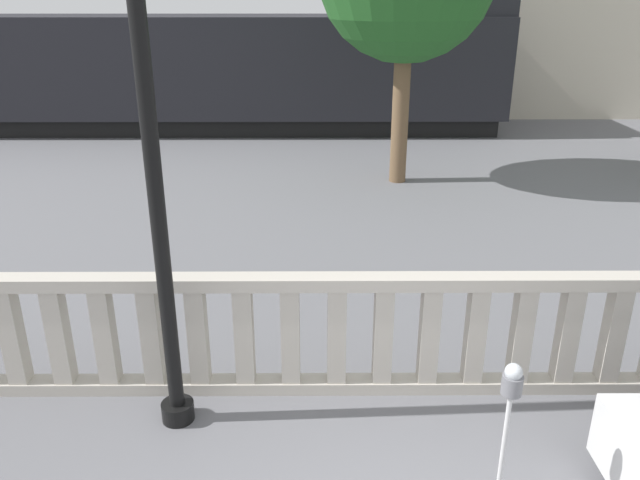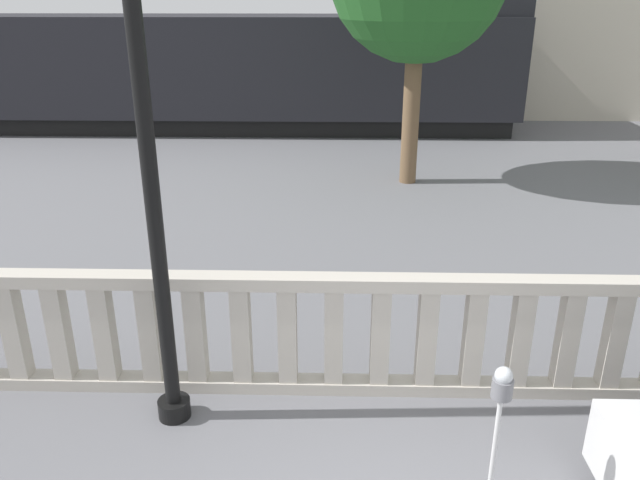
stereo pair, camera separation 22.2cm
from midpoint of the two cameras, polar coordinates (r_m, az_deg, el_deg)
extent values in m
cube|color=#BCB5A8|center=(7.22, 6.23, -13.07)|extent=(16.86, 0.24, 0.14)
cube|color=#BCB5A8|center=(6.58, 6.68, -3.92)|extent=(16.86, 0.24, 0.14)
cube|color=#BCB5A8|center=(7.65, -25.43, -7.51)|extent=(0.20, 0.20, 1.13)
cube|color=#BCB5A8|center=(7.44, -21.94, -7.77)|extent=(0.20, 0.20, 1.13)
cube|color=#BCB5A8|center=(7.26, -18.26, -8.00)|extent=(0.20, 0.20, 1.13)
cube|color=#BCB5A8|center=(7.11, -14.40, -8.21)|extent=(0.20, 0.20, 1.13)
cube|color=#BCB5A8|center=(6.99, -10.39, -8.40)|extent=(0.20, 0.20, 1.13)
cube|color=#BCB5A8|center=(6.91, -6.26, -8.54)|extent=(0.20, 0.20, 1.13)
cube|color=#BCB5A8|center=(6.86, -2.05, -8.64)|extent=(0.20, 0.20, 1.13)
cube|color=#BCB5A8|center=(6.85, 2.20, -8.70)|extent=(0.20, 0.20, 1.13)
cube|color=#BCB5A8|center=(6.88, 6.45, -8.71)|extent=(0.20, 0.20, 1.13)
cube|color=#BCB5A8|center=(6.94, 10.63, -8.67)|extent=(0.20, 0.20, 1.13)
cube|color=#BCB5A8|center=(7.04, 14.73, -8.59)|extent=(0.20, 0.20, 1.13)
cube|color=#BCB5A8|center=(7.17, 18.68, -8.47)|extent=(0.20, 0.20, 1.13)
cube|color=#BCB5A8|center=(7.33, 22.48, -8.32)|extent=(0.20, 0.20, 1.13)
cube|color=#BCB5A8|center=(7.53, 26.09, -8.14)|extent=(0.20, 0.20, 1.13)
cylinder|color=black|center=(6.94, -12.25, -14.79)|extent=(0.34, 0.34, 0.20)
cylinder|color=black|center=(5.71, -14.72, 10.83)|extent=(0.15, 0.15, 5.93)
cylinder|color=silver|center=(5.63, 16.69, -18.66)|extent=(0.04, 0.04, 1.23)
cylinder|color=slate|center=(5.21, 17.52, -12.81)|extent=(0.17, 0.17, 0.16)
sphere|color=#B2B7BC|center=(5.15, 17.67, -11.74)|extent=(0.14, 0.14, 0.14)
cube|color=black|center=(21.05, -11.55, 10.68)|extent=(20.24, 2.52, 0.55)
cube|color=black|center=(20.80, -11.92, 15.41)|extent=(20.65, 3.15, 2.95)
cube|color=black|center=(20.58, 14.02, 20.14)|extent=(3.00, 2.84, 0.60)
cylinder|color=brown|center=(14.56, 8.75, 11.27)|extent=(0.38, 0.38, 3.16)
camera|label=1|loc=(0.11, -89.14, 0.34)|focal=35.00mm
camera|label=2|loc=(0.11, 90.86, -0.34)|focal=35.00mm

